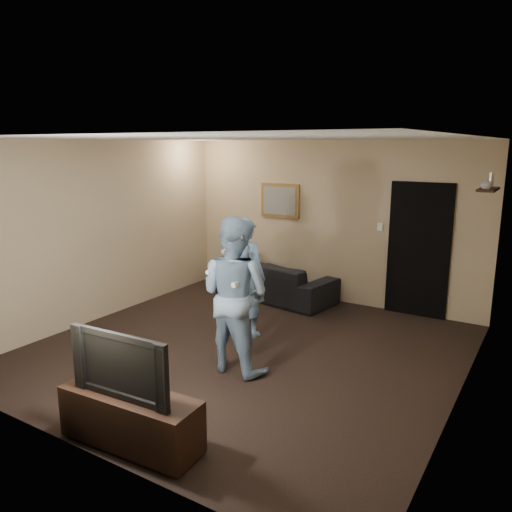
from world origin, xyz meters
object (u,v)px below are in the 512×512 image
Objects in this scene: television at (127,362)px; wii_player_left at (245,277)px; wii_player_right at (235,294)px; tv_console at (131,418)px; sofa at (272,279)px.

wii_player_left reaches higher than television.
tv_console is at bearing -86.92° from wii_player_right.
tv_console is 1.28× the size of television.
wii_player_left is at bearing 98.76° from tv_console.
wii_player_left is (0.54, -1.65, 0.49)m from sofa.
wii_player_left is at bearing 116.48° from wii_player_right.
television is 1.74m from wii_player_right.
wii_player_right is at bearing 89.91° from television.
wii_player_right reaches higher than wii_player_left.
tv_console is 0.80× the size of wii_player_left.
sofa is 1.70× the size of tv_console.
sofa is 4.49m from television.
sofa is 1.23× the size of wii_player_right.
sofa reaches higher than tv_console.
tv_console is 1.84m from wii_player_right.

